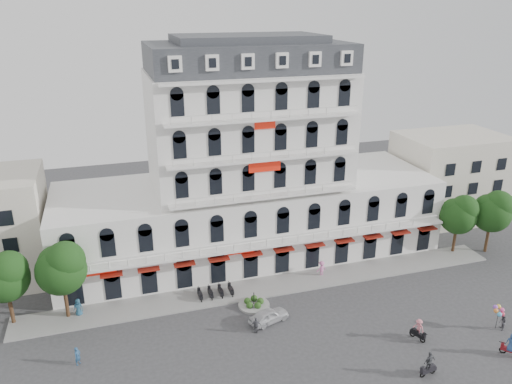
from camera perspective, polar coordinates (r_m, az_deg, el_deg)
The scene contains 19 objects.
ground at distance 48.43m, azimuth 5.45°, elevation -16.03°, with size 120.00×120.00×0.00m, color #38383A.
sidewalk at distance 55.33m, azimuth 1.86°, elevation -10.67°, with size 53.00×4.00×0.16m, color gray.
main_building at distance 58.90m, azimuth -0.86°, elevation 2.00°, with size 45.00×15.00×25.80m.
flank_building_east at distance 75.43m, azimuth 21.14°, elevation 1.65°, with size 14.00×10.00×12.00m, color beige.
traffic_island at distance 52.04m, azimuth -0.24°, elevation -12.66°, with size 3.20×3.20×1.60m.
parked_scooter_row at distance 53.76m, azimuth -4.62°, elevation -11.86°, with size 4.40×1.80×1.10m, color black, non-canonical shape.
tree_west_outer at distance 52.32m, azimuth -26.78°, elevation -8.47°, with size 4.50×4.48×7.76m.
tree_west_inner at distance 50.97m, azimuth -21.37°, elevation -7.93°, with size 4.76×4.76×8.25m.
tree_east_inner at distance 64.86m, azimuth 22.18°, elevation -2.29°, with size 4.40×4.37×7.57m.
tree_east_outer at distance 66.59m, azimuth 25.43°, elevation -1.89°, with size 4.65×4.65×8.05m.
parked_car at distance 49.62m, azimuth 1.48°, elevation -13.94°, with size 1.62×4.03×1.37m, color silver.
rider_east at distance 50.55m, azimuth 27.15°, elevation -15.24°, with size 1.25×1.36×2.23m.
rider_northeast at distance 45.66m, azimuth 19.19°, elevation -18.03°, with size 1.70×0.61×2.35m.
rider_center at distance 49.41m, azimuth 18.07°, elevation -14.65°, with size 0.98×1.63×2.16m.
pedestrian_left at distance 53.23m, azimuth -19.65°, elevation -12.33°, with size 0.92×0.60×1.87m, color #24526E.
pedestrian_mid at distance 48.11m, azimuth 0.01°, elevation -15.01°, with size 0.95×0.39×1.61m, color #4D4D53.
pedestrian_right at distance 57.29m, azimuth 7.49°, elevation -8.68°, with size 1.20×0.69×1.85m, color pink.
pedestrian_far at distance 47.16m, azimuth -19.73°, elevation -17.22°, with size 0.62×0.41×1.70m, color #284F79.
balloon_vendor at distance 53.50m, azimuth 26.21°, elevation -12.74°, with size 1.40×1.29×2.45m.
Camera 1 is at (-15.58, -35.53, 28.98)m, focal length 35.00 mm.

